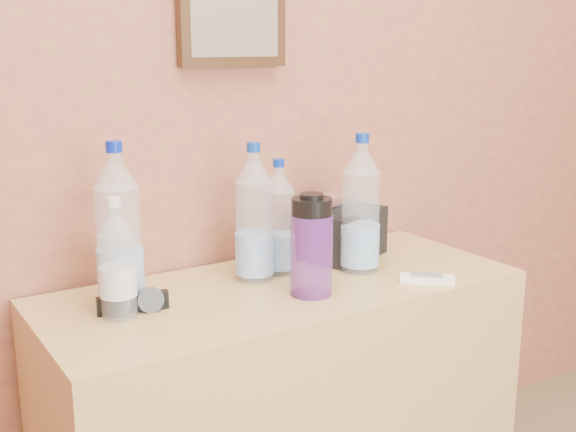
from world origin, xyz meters
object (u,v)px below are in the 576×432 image
object	(u,v)px
dresser	(284,421)
pet_large_a	(119,233)
pet_large_d	(361,211)
ac_remote	(427,279)
pet_large_c	(254,220)
sunglasses	(133,303)
foil_packet	(332,199)
toiletry_bag	(342,230)
pet_small	(117,266)
nalgene_bottle	(311,245)
pet_large_b	(279,223)

from	to	relation	value
dresser	pet_large_a	distance (m)	0.67
pet_large_d	ac_remote	world-z (taller)	pet_large_d
pet_large_c	sunglasses	xyz separation A→B (m)	(-0.35, -0.06, -0.13)
pet_large_d	foil_packet	bearing A→B (deg)	84.04
toiletry_bag	pet_small	bearing A→B (deg)	169.44
nalgene_bottle	sunglasses	size ratio (longest dim) A/B	1.55
dresser	pet_large_d	distance (m)	0.58
nalgene_bottle	toiletry_bag	distance (m)	0.33
pet_large_b	sunglasses	bearing A→B (deg)	-171.01
ac_remote	foil_packet	xyz separation A→B (m)	(-0.07, 0.32, 0.16)
pet_large_b	sunglasses	xyz separation A→B (m)	(-0.43, -0.07, -0.11)
pet_small	toiletry_bag	size ratio (longest dim) A/B	1.18
pet_large_a	toiletry_bag	size ratio (longest dim) A/B	1.67
sunglasses	ac_remote	bearing A→B (deg)	-3.86
pet_large_a	toiletry_bag	world-z (taller)	pet_large_a
sunglasses	foil_packet	world-z (taller)	foil_packet
foil_packet	pet_small	bearing A→B (deg)	-168.80
nalgene_bottle	pet_large_d	bearing A→B (deg)	22.24
pet_large_b	ac_remote	xyz separation A→B (m)	(0.27, -0.27, -0.12)
pet_large_c	sunglasses	size ratio (longest dim) A/B	2.20
pet_small	sunglasses	size ratio (longest dim) A/B	1.68
nalgene_bottle	pet_large_a	bearing A→B (deg)	155.47
toiletry_bag	sunglasses	bearing A→B (deg)	168.66
pet_large_c	foil_packet	xyz separation A→B (m)	(0.28, 0.06, 0.01)
pet_large_a	nalgene_bottle	world-z (taller)	pet_large_a
pet_large_d	nalgene_bottle	bearing A→B (deg)	-157.76
pet_large_c	pet_large_d	size ratio (longest dim) A/B	0.96
pet_large_c	pet_large_d	world-z (taller)	pet_large_d
toiletry_bag	pet_large_a	bearing A→B (deg)	162.92
pet_large_d	foil_packet	xyz separation A→B (m)	(0.02, 0.15, 0.00)
pet_large_d	pet_small	distance (m)	0.65
dresser	foil_packet	xyz separation A→B (m)	(0.25, 0.14, 0.54)
sunglasses	nalgene_bottle	bearing A→B (deg)	-3.99
ac_remote	foil_packet	distance (m)	0.36
pet_large_c	sunglasses	distance (m)	0.37
pet_large_b	dresser	bearing A→B (deg)	-115.21
pet_large_a	pet_large_d	size ratio (longest dim) A/B	1.04
pet_large_d	pet_small	world-z (taller)	pet_large_d
pet_large_a	toiletry_bag	bearing A→B (deg)	2.77
dresser	toiletry_bag	world-z (taller)	toiletry_bag
pet_small	ac_remote	size ratio (longest dim) A/B	2.00
pet_small	foil_packet	world-z (taller)	pet_small
pet_large_a	nalgene_bottle	xyz separation A→B (m)	(0.40, -0.18, -0.05)
pet_large_d	pet_large_a	bearing A→B (deg)	171.08
nalgene_bottle	pet_large_b	bearing A→B (deg)	82.56
pet_large_d	nalgene_bottle	xyz separation A→B (m)	(-0.21, -0.09, -0.04)
pet_small	sunglasses	distance (m)	0.10
pet_large_a	foil_packet	xyz separation A→B (m)	(0.63, 0.05, -0.00)
pet_large_a	foil_packet	distance (m)	0.63
pet_large_d	nalgene_bottle	distance (m)	0.23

